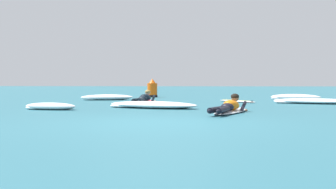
{
  "coord_description": "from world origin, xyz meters",
  "views": [
    {
      "loc": [
        1.0,
        -8.16,
        0.8
      ],
      "look_at": [
        -0.29,
        5.12,
        0.4
      ],
      "focal_mm": 45.13,
      "sensor_mm": 36.0,
      "label": 1
    }
  ],
  "objects_px": {
    "surfer_far": "(144,99)",
    "drifting_surfboard": "(237,101)",
    "channel_marker_buoy": "(152,90)",
    "surfer_near": "(230,108)"
  },
  "relations": [
    {
      "from": "surfer_far",
      "to": "channel_marker_buoy",
      "type": "bearing_deg",
      "value": 94.8
    },
    {
      "from": "surfer_far",
      "to": "drifting_surfboard",
      "type": "bearing_deg",
      "value": 16.46
    },
    {
      "from": "surfer_near",
      "to": "drifting_surfboard",
      "type": "bearing_deg",
      "value": 84.4
    },
    {
      "from": "surfer_near",
      "to": "surfer_far",
      "type": "distance_m",
      "value": 5.89
    },
    {
      "from": "surfer_near",
      "to": "surfer_far",
      "type": "relative_size",
      "value": 1.06
    },
    {
      "from": "drifting_surfboard",
      "to": "channel_marker_buoy",
      "type": "distance_m",
      "value": 6.38
    },
    {
      "from": "drifting_surfboard",
      "to": "surfer_far",
      "type": "bearing_deg",
      "value": -163.54
    },
    {
      "from": "drifting_surfboard",
      "to": "channel_marker_buoy",
      "type": "height_order",
      "value": "channel_marker_buoy"
    },
    {
      "from": "channel_marker_buoy",
      "to": "drifting_surfboard",
      "type": "bearing_deg",
      "value": -50.11
    },
    {
      "from": "surfer_near",
      "to": "surfer_far",
      "type": "xyz_separation_m",
      "value": [
        -2.99,
        5.07,
        0.01
      ]
    }
  ]
}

